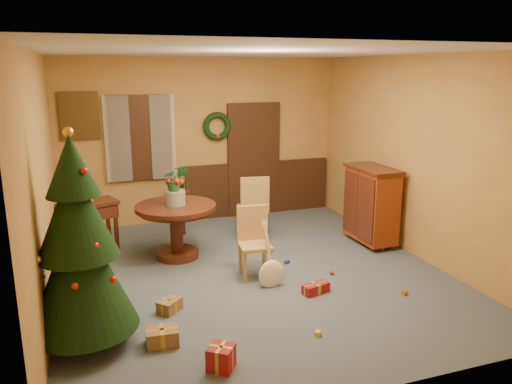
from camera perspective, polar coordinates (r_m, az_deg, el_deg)
name	(u,v)px	position (r m, az deg, el deg)	size (l,w,h in m)	color
room_envelope	(215,158)	(9.09, -4.72, 3.84)	(5.50, 5.50, 5.50)	#394753
dining_table	(176,221)	(7.32, -9.11, -3.27)	(1.16, 1.16, 0.80)	black
urn	(175,198)	(7.23, -9.22, -0.65)	(0.29, 0.29, 0.21)	slate
centerpiece_plant	(174,178)	(7.16, -9.30, 1.54)	(0.32, 0.28, 0.36)	#1E4C23
chair_near	(254,239)	(6.63, -0.27, -5.42)	(0.45, 0.45, 0.94)	#9F6D3F
chair_far	(254,205)	(8.02, -0.28, -1.51)	(0.52, 0.52, 1.05)	#9F6D3F
guitar	(271,257)	(6.32, 1.78, -7.42)	(0.34, 0.16, 0.80)	#F6EECD
plant_stand	(182,207)	(8.35, -8.45, -1.75)	(0.29, 0.29, 0.75)	black
stand_plant	(181,178)	(8.23, -8.57, 1.59)	(0.24, 0.19, 0.43)	#19471E
christmas_tree	(79,247)	(5.11, -19.62, -5.90)	(1.06, 1.06, 2.19)	#382111
writing_desk	(87,215)	(7.82, -18.75, -2.50)	(0.97, 0.69, 0.78)	black
sideboard	(371,203)	(7.99, 13.05, -1.25)	(0.53, 0.97, 1.23)	#58220A
gift_a	(162,337)	(5.29, -10.67, -15.96)	(0.33, 0.26, 0.17)	brown
gift_b	(221,357)	(4.85, -4.01, -18.35)	(0.31, 0.31, 0.23)	maroon
gift_c	(170,306)	(5.92, -9.84, -12.67)	(0.32, 0.31, 0.15)	brown
gift_d	(316,288)	(6.32, 6.84, -10.87)	(0.37, 0.22, 0.13)	maroon
toy_a	(287,262)	(7.18, 3.55, -7.97)	(0.08, 0.05, 0.05)	#223296
toy_b	(280,274)	(6.76, 2.77, -9.37)	(0.06, 0.06, 0.06)	#279044
toy_c	(318,333)	(5.43, 7.09, -15.72)	(0.08, 0.05, 0.05)	gold
toy_d	(332,273)	(6.87, 8.66, -9.10)	(0.06, 0.06, 0.06)	red
toy_e	(404,293)	(6.51, 16.60, -10.97)	(0.08, 0.05, 0.05)	gold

